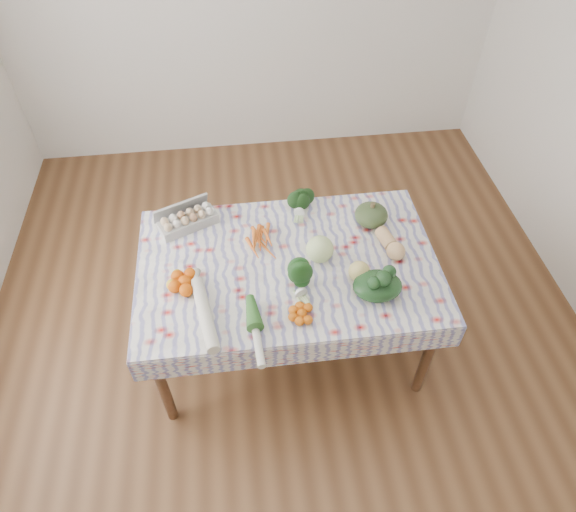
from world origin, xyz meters
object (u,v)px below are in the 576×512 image
object	(u,v)px
dining_table	(288,273)
cabbage	(320,249)
egg_carton	(188,221)
butternut_squash	(391,243)
grapefruit	(359,271)
kabocha_squash	(371,215)

from	to	relation	value
dining_table	cabbage	size ratio (longest dim) A/B	10.46
egg_carton	dining_table	bearing A→B (deg)	-57.42
butternut_squash	grapefruit	distance (m)	0.29
egg_carton	grapefruit	size ratio (longest dim) A/B	2.98
egg_carton	grapefruit	bearing A→B (deg)	-53.56
kabocha_squash	butternut_squash	xyz separation A→B (m)	(0.06, -0.23, -0.01)
kabocha_squash	cabbage	xyz separation A→B (m)	(-0.35, -0.25, 0.01)
butternut_squash	grapefruit	world-z (taller)	grapefruit
grapefruit	butternut_squash	bearing A→B (deg)	40.21
kabocha_squash	cabbage	distance (m)	0.43
egg_carton	grapefruit	distance (m)	1.04
egg_carton	butternut_squash	world-z (taller)	butternut_squash
cabbage	butternut_squash	world-z (taller)	cabbage
dining_table	cabbage	world-z (taller)	cabbage
egg_carton	kabocha_squash	bearing A→B (deg)	-29.19
dining_table	grapefruit	distance (m)	0.42
dining_table	kabocha_squash	bearing A→B (deg)	26.37
dining_table	butternut_squash	world-z (taller)	butternut_squash
egg_carton	kabocha_squash	size ratio (longest dim) A/B	1.75
egg_carton	grapefruit	xyz separation A→B (m)	(0.90, -0.52, 0.01)
dining_table	egg_carton	size ratio (longest dim) A/B	4.70
dining_table	butternut_squash	xyz separation A→B (m)	(0.58, 0.03, 0.14)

